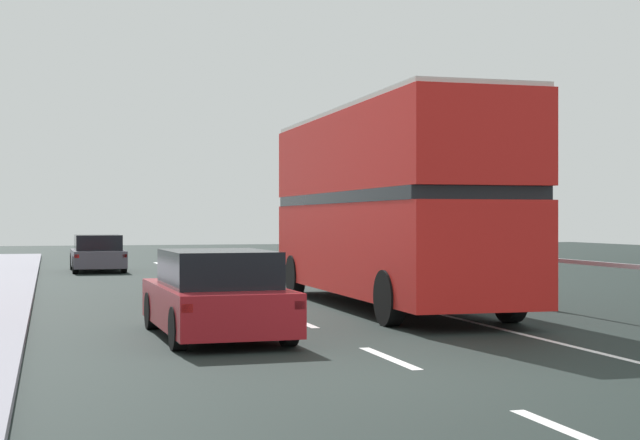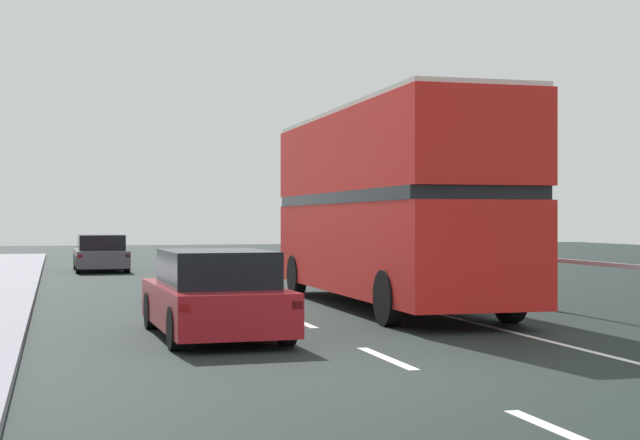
# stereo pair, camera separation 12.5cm
# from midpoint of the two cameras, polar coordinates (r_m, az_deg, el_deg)

# --- Properties ---
(ground_plane) EXTENTS (73.90, 120.00, 0.10)m
(ground_plane) POSITION_cam_midpoint_polar(r_m,az_deg,el_deg) (11.91, 6.43, -9.40)
(ground_plane) COLOR black
(lane_paint_markings) EXTENTS (3.19, 46.00, 0.01)m
(lane_paint_markings) POSITION_cam_midpoint_polar(r_m,az_deg,el_deg) (20.89, 1.90, -5.16)
(lane_paint_markings) COLOR silver
(lane_paint_markings) RESTS_ON ground
(bridge_side_railing) EXTENTS (0.10, 42.00, 1.10)m
(bridge_side_railing) POSITION_cam_midpoint_polar(r_m,az_deg,el_deg) (22.24, 10.77, -2.55)
(bridge_side_railing) COLOR #B0A8B2
(bridge_side_railing) RESTS_ON ground
(double_decker_bus_red) EXTENTS (2.71, 10.09, 4.24)m
(double_decker_bus_red) POSITION_cam_midpoint_polar(r_m,az_deg,el_deg) (20.85, 3.86, 1.07)
(double_decker_bus_red) COLOR red
(double_decker_bus_red) RESTS_ON ground
(hatchback_car_near) EXTENTS (1.95, 4.30, 1.41)m
(hatchback_car_near) POSITION_cam_midpoint_polar(r_m,az_deg,el_deg) (15.66, -6.38, -4.45)
(hatchback_car_near) COLOR maroon
(hatchback_car_near) RESTS_ON ground
(sedan_car_ahead) EXTENTS (1.88, 4.12, 1.33)m
(sedan_car_ahead) POSITION_cam_midpoint_polar(r_m,az_deg,el_deg) (35.96, -13.08, -1.95)
(sedan_car_ahead) COLOR #4C4955
(sedan_car_ahead) RESTS_ON ground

